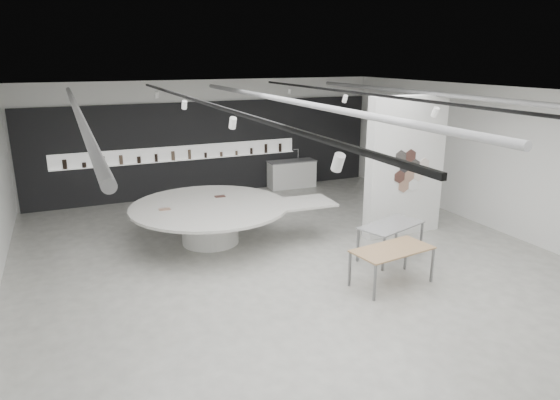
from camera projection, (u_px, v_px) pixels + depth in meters
name	position (u px, v px, depth m)	size (l,w,h in m)	color
room	(295.00, 178.00, 10.46)	(12.02, 14.02, 3.82)	#B1B1A7
back_wall_display	(207.00, 149.00, 16.72)	(11.80, 0.27, 3.10)	black
partition_column	(405.00, 167.00, 12.80)	(2.20, 0.38, 3.60)	white
display_island	(213.00, 218.00, 12.44)	(5.09, 4.10, 1.00)	white
sample_table_wood	(392.00, 251.00, 10.11)	(1.76, 1.06, 0.78)	#A77F56
sample_table_stone	(391.00, 227.00, 11.47)	(1.75, 1.26, 0.81)	gray
kitchen_counter	(292.00, 174.00, 17.79)	(1.73, 0.72, 1.34)	white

